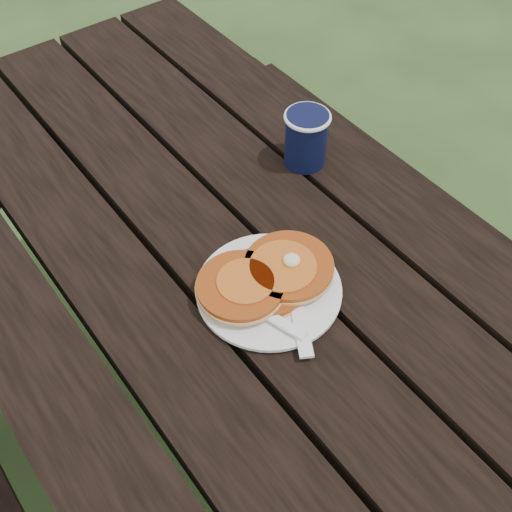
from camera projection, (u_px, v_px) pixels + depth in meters
ground at (275, 511)px, 1.48m from camera, size 60.00×60.00×0.00m
picnic_table at (280, 443)px, 1.20m from camera, size 1.36×1.80×0.75m
plate at (269, 290)px, 0.95m from camera, size 0.26×0.26×0.01m
pancake_stack at (267, 277)px, 0.94m from camera, size 0.21×0.14×0.04m
knife at (297, 304)px, 0.92m from camera, size 0.11×0.17×0.00m
fork at (272, 317)px, 0.90m from camera, size 0.08×0.16×0.01m
coffee_cup at (306, 136)px, 1.10m from camera, size 0.08×0.08×0.10m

